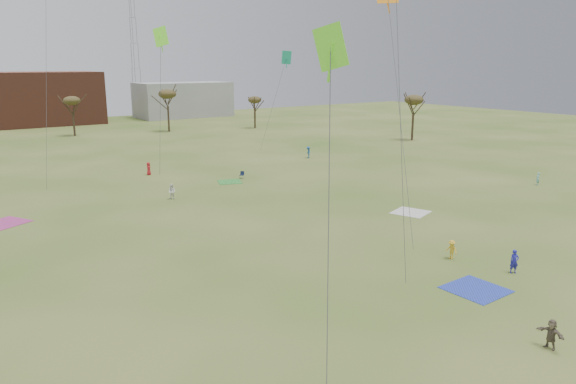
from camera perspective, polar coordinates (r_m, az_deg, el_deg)
ground at (r=29.79m, az=13.78°, el=-14.85°), size 260.00×260.00×0.00m
flyer_near_right at (r=40.01m, az=22.74°, el=-6.77°), size 0.72×0.65×1.65m
spectator_fore_c at (r=30.78m, az=25.99°, el=-13.31°), size 0.47×1.44×1.55m
flyer_mid_b at (r=41.33m, az=16.86°, el=-5.82°), size 0.58×0.94×1.41m
flyer_mid_c at (r=69.74m, az=24.83°, el=1.28°), size 0.56×0.39×1.49m
spectator_mid_e at (r=57.92m, az=-12.13°, el=0.03°), size 0.96×1.00×1.62m
flyer_far_b at (r=71.31m, az=-14.47°, el=2.40°), size 0.83×0.95×1.64m
flyer_far_c at (r=81.68m, az=2.15°, el=4.22°), size 1.02×1.29×1.74m
blanket_blue at (r=36.64m, az=19.18°, el=-9.69°), size 3.49×3.49×0.03m
blanket_cream at (r=53.11m, az=12.80°, el=-2.11°), size 3.97×3.97×0.03m
blanket_plum at (r=54.59m, az=-27.65°, el=-2.92°), size 4.60×4.60×0.03m
blanket_olive at (r=65.48m, az=-6.17°, el=1.07°), size 3.50×3.50×0.03m
camp_chair_right at (r=67.30m, az=-4.89°, el=1.66°), size 0.74×0.73×0.87m
tree_line at (r=97.86m, az=-24.85°, el=8.19°), size 117.44×49.32×8.91m
building_brick at (r=139.46m, az=-24.73°, el=8.95°), size 26.00×16.00×12.00m
building_grey at (r=148.05m, az=-10.97°, el=9.53°), size 24.00×12.00×9.00m
radio_tower at (r=150.64m, az=-15.94°, el=14.93°), size 1.51×1.72×41.00m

